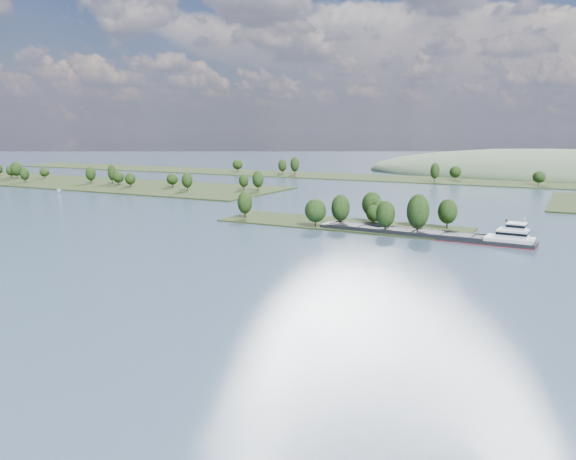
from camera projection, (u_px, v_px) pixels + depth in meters
The scene contains 7 objects.
ground at pixel (268, 254), 172.06m from camera, with size 1800.00×1800.00×0.00m, color #324958.
tree_island at pixel (359, 216), 219.28m from camera, with size 100.00×31.90×15.96m.
left_bank at pixel (85, 182), 397.93m from camera, with size 300.00×80.00×15.06m.
back_shoreline at pixel (464, 181), 412.81m from camera, with size 900.00×60.00×15.96m.
hill_west at pixel (549, 175), 476.69m from camera, with size 320.00×160.00×44.00m, color #455A3E.
cargo_barge at pixel (436, 234), 197.19m from camera, with size 77.29×13.74×10.40m.
motorboat at pixel (59, 191), 336.86m from camera, with size 2.51×6.68×2.58m, color white.
Camera 1 is at (82.97, -26.32, 37.41)m, focal length 35.00 mm.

